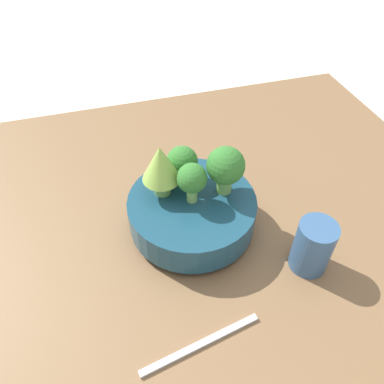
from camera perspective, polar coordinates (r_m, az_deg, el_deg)
The scene contains 9 objects.
ground_plane at distance 0.78m, azimuth 0.62°, elevation -5.29°, with size 6.00×6.00×0.00m, color beige.
table at distance 0.76m, azimuth 0.63°, elevation -4.17°, with size 1.12×0.88×0.05m.
bowl at distance 0.69m, azimuth -0.00°, elevation -3.02°, with size 0.23×0.23×0.07m.
romanesco_piece_far at distance 0.64m, azimuth -4.88°, elevation 4.34°, with size 0.07×0.07×0.10m.
broccoli_floret_center at distance 0.63m, azimuth -0.00°, elevation 1.93°, with size 0.05×0.05×0.08m.
broccoli_floret_back at distance 0.68m, azimuth -1.51°, elevation 4.50°, with size 0.06×0.06×0.07m.
broccoli_floret_right at distance 0.65m, azimuth 5.14°, elevation 3.80°, with size 0.07×0.07×0.09m.
cup at distance 0.66m, azimuth 17.92°, elevation -7.91°, with size 0.06×0.06×0.10m.
fork at distance 0.60m, azimuth 1.36°, elevation -22.18°, with size 0.19×0.04×0.01m.
Camera 1 is at (-0.15, -0.48, 0.60)m, focal length 35.00 mm.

